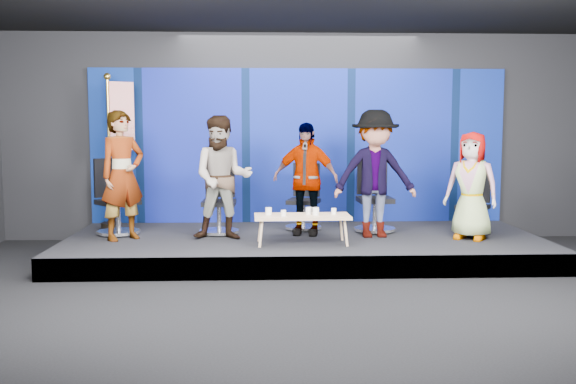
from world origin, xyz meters
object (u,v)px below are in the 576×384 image
at_px(mug_a, 269,211).
at_px(mug_c, 309,211).
at_px(panelist_b, 223,178).
at_px(panelist_a, 122,175).
at_px(chair_a, 116,209).
at_px(mug_d, 316,211).
at_px(flag_stand, 117,147).
at_px(chair_b, 219,210).
at_px(chair_d, 374,207).
at_px(chair_c, 304,208).
at_px(panelist_c, 305,179).
at_px(mug_b, 283,213).
at_px(mug_e, 334,211).
at_px(panelist_e, 471,186).
at_px(chair_e, 473,213).
at_px(panelist_d, 375,174).
at_px(coffee_table, 302,217).

bearing_deg(mug_a, mug_c, 4.16).
bearing_deg(panelist_b, panelist_a, -179.91).
distance_m(mug_a, mug_c, 0.57).
height_order(chair_a, mug_d, chair_a).
bearing_deg(flag_stand, chair_b, -47.19).
relative_size(chair_a, chair_d, 0.99).
xyz_separation_m(panelist_b, flag_stand, (-1.73, 1.05, 0.41)).
relative_size(chair_c, mug_d, 9.63).
distance_m(chair_b, mug_a, 1.17).
xyz_separation_m(panelist_a, panelist_c, (2.66, 0.32, -0.09)).
bearing_deg(mug_d, panelist_c, 96.47).
xyz_separation_m(mug_b, mug_c, (0.36, 0.18, 0.01)).
bearing_deg(mug_e, mug_b, -166.11).
bearing_deg(chair_b, chair_d, 3.57).
distance_m(chair_b, mug_e, 1.87).
bearing_deg(panelist_e, mug_c, -140.86).
bearing_deg(chair_a, chair_c, -34.75).
height_order(chair_b, chair_e, chair_b).
height_order(chair_c, mug_d, chair_c).
distance_m(panelist_c, panelist_d, 1.04).
xyz_separation_m(mug_b, mug_d, (0.45, 0.08, 0.01)).
distance_m(panelist_a, chair_d, 3.84).
height_order(chair_c, mug_c, chair_c).
bearing_deg(panelist_b, chair_d, 15.69).
bearing_deg(mug_e, panelist_a, 172.66).
height_order(panelist_d, mug_a, panelist_d).
xyz_separation_m(panelist_a, mug_b, (2.30, -0.56, -0.48)).
distance_m(chair_e, mug_b, 3.06).
bearing_deg(panelist_e, mug_b, -137.96).
bearing_deg(chair_a, mug_e, -56.57).
relative_size(panelist_c, flag_stand, 0.69).
xyz_separation_m(chair_a, panelist_a, (0.21, -0.46, 0.55)).
height_order(panelist_a, chair_e, panelist_a).
xyz_separation_m(panelist_c, panelist_e, (2.38, -0.48, -0.07)).
relative_size(panelist_d, coffee_table, 1.40).
bearing_deg(mug_b, flag_stand, 148.54).
height_order(chair_e, mug_a, chair_e).
relative_size(panelist_d, flag_stand, 0.76).
height_order(panelist_d, chair_e, panelist_d).
bearing_deg(flag_stand, mug_b, -60.27).
height_order(mug_a, flag_stand, flag_stand).
bearing_deg(chair_c, flag_stand, -167.94).
bearing_deg(panelist_a, panelist_d, -40.62).
relative_size(panelist_e, mug_d, 14.38).
xyz_separation_m(chair_b, chair_e, (3.89, -0.18, -0.05)).
bearing_deg(flag_stand, mug_d, -55.08).
bearing_deg(mug_c, panelist_b, 163.44).
bearing_deg(panelist_c, flag_stand, -177.48).
bearing_deg(chair_e, flag_stand, -153.74).
bearing_deg(mug_a, chair_b, 129.42).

